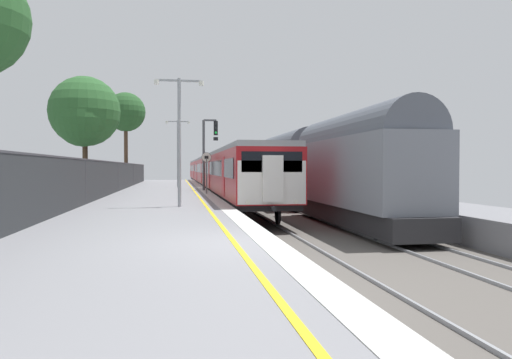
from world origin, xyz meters
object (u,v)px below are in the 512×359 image
at_px(speed_limit_sign, 206,167).
at_px(signal_gantry, 208,146).
at_px(commuter_train_at_platform, 212,171).
at_px(platform_lamp_far, 178,148).
at_px(platform_lamp_mid, 179,130).
at_px(background_tree_centre, 84,114).
at_px(background_tree_right, 125,113).
at_px(freight_train_adjacent_track, 314,166).

bearing_deg(speed_limit_sign, signal_gantry, 85.56).
distance_m(commuter_train_at_platform, platform_lamp_far, 9.84).
height_order(platform_lamp_mid, background_tree_centre, background_tree_centre).
relative_size(signal_gantry, background_tree_right, 0.57).
distance_m(freight_train_adjacent_track, signal_gantry, 9.76).
distance_m(freight_train_adjacent_track, background_tree_centre, 14.56).
relative_size(commuter_train_at_platform, signal_gantry, 12.58).
xyz_separation_m(speed_limit_sign, platform_lamp_far, (-1.68, 11.16, 1.65)).
xyz_separation_m(commuter_train_at_platform, speed_limit_sign, (-1.85, -20.12, 0.35)).
distance_m(commuter_train_at_platform, freight_train_adjacent_track, 23.63).
height_order(commuter_train_at_platform, freight_train_adjacent_track, freight_train_adjacent_track).
bearing_deg(platform_lamp_mid, commuter_train_at_platform, 83.20).
relative_size(freight_train_adjacent_track, signal_gantry, 4.97).
height_order(commuter_train_at_platform, platform_lamp_mid, platform_lamp_mid).
xyz_separation_m(signal_gantry, speed_limit_sign, (-0.37, -4.79, -1.51)).
distance_m(signal_gantry, platform_lamp_mid, 14.39).
height_order(speed_limit_sign, platform_lamp_mid, platform_lamp_mid).
xyz_separation_m(freight_train_adjacent_track, platform_lamp_far, (-7.53, 14.32, 1.57)).
bearing_deg(speed_limit_sign, background_tree_centre, 165.85).
distance_m(platform_lamp_far, background_tree_right, 9.48).
xyz_separation_m(commuter_train_at_platform, signal_gantry, (-1.47, -15.34, 1.86)).
bearing_deg(signal_gantry, freight_train_adjacent_track, -55.43).
relative_size(signal_gantry, platform_lamp_mid, 0.96).
relative_size(commuter_train_at_platform, background_tree_right, 7.14).
bearing_deg(platform_lamp_far, background_tree_right, 124.24).
bearing_deg(platform_lamp_mid, signal_gantry, 81.80).
bearing_deg(commuter_train_at_platform, speed_limit_sign, -95.24).
height_order(signal_gantry, background_tree_centre, background_tree_centre).
xyz_separation_m(commuter_train_at_platform, background_tree_right, (-8.47, -1.71, 5.56)).
bearing_deg(freight_train_adjacent_track, platform_lamp_mid, -140.13).
bearing_deg(background_tree_right, platform_lamp_far, -55.76).
distance_m(commuter_train_at_platform, platform_lamp_mid, 29.84).
xyz_separation_m(speed_limit_sign, background_tree_centre, (-7.43, 1.87, 3.30)).
bearing_deg(platform_lamp_far, platform_lamp_mid, -90.00).
height_order(commuter_train_at_platform, speed_limit_sign, commuter_train_at_platform).
distance_m(platform_lamp_mid, background_tree_centre, 12.83).
distance_m(freight_train_adjacent_track, platform_lamp_mid, 9.91).
bearing_deg(platform_lamp_mid, background_tree_right, 100.06).
distance_m(signal_gantry, background_tree_right, 15.76).
distance_m(speed_limit_sign, platform_lamp_mid, 9.71).
bearing_deg(freight_train_adjacent_track, speed_limit_sign, 151.62).
bearing_deg(background_tree_right, platform_lamp_mid, -79.94).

